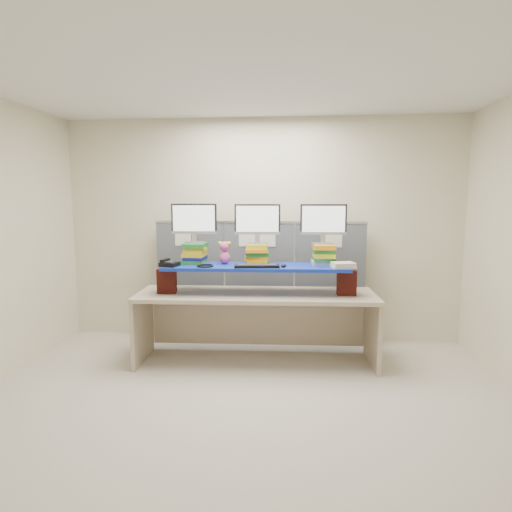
# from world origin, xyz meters

# --- Properties ---
(room) EXTENTS (5.00, 4.00, 2.80)m
(room) POSITION_xyz_m (0.00, 0.00, 1.40)
(room) COLOR beige
(room) RESTS_ON ground
(cubicle_partition) EXTENTS (2.60, 0.06, 1.53)m
(cubicle_partition) POSITION_xyz_m (-0.00, 1.78, 0.77)
(cubicle_partition) COLOR #4B4F58
(cubicle_partition) RESTS_ON ground
(desk) EXTENTS (2.61, 0.87, 0.78)m
(desk) POSITION_xyz_m (0.02, 1.10, 0.63)
(desk) COLOR #BAA88E
(desk) RESTS_ON ground
(brick_pier_left) EXTENTS (0.20, 0.12, 0.27)m
(brick_pier_left) POSITION_xyz_m (-0.94, 1.01, 0.92)
(brick_pier_left) COLOR maroon
(brick_pier_left) RESTS_ON desk
(brick_pier_right) EXTENTS (0.20, 0.12, 0.27)m
(brick_pier_right) POSITION_xyz_m (0.99, 1.09, 0.92)
(brick_pier_right) COLOR maroon
(brick_pier_right) RESTS_ON desk
(blue_board) EXTENTS (2.00, 0.58, 0.04)m
(blue_board) POSITION_xyz_m (0.02, 1.10, 1.07)
(blue_board) COLOR #0E0C98
(blue_board) RESTS_ON brick_pier_left
(book_stack_left) EXTENTS (0.27, 0.31, 0.22)m
(book_stack_left) POSITION_xyz_m (-0.67, 1.19, 1.20)
(book_stack_left) COLOR #20782C
(book_stack_left) RESTS_ON blue_board
(book_stack_center) EXTENTS (0.28, 0.32, 0.22)m
(book_stack_center) POSITION_xyz_m (0.03, 1.22, 1.20)
(book_stack_center) COLOR gold
(book_stack_center) RESTS_ON blue_board
(book_stack_right) EXTENTS (0.25, 0.32, 0.22)m
(book_stack_right) POSITION_xyz_m (0.75, 1.25, 1.20)
(book_stack_right) COLOR #B4B1AC
(book_stack_right) RESTS_ON blue_board
(monitor_left) EXTENTS (0.50, 0.15, 0.43)m
(monitor_left) POSITION_xyz_m (-0.67, 1.19, 1.56)
(monitor_left) COLOR #A0A0A5
(monitor_left) RESTS_ON book_stack_left
(monitor_center) EXTENTS (0.50, 0.15, 0.43)m
(monitor_center) POSITION_xyz_m (0.03, 1.22, 1.55)
(monitor_center) COLOR #A0A0A5
(monitor_center) RESTS_ON book_stack_center
(monitor_right) EXTENTS (0.50, 0.15, 0.43)m
(monitor_right) POSITION_xyz_m (0.74, 1.25, 1.55)
(monitor_right) COLOR #A0A0A5
(monitor_right) RESTS_ON book_stack_right
(keyboard) EXTENTS (0.48, 0.20, 0.03)m
(keyboard) POSITION_xyz_m (0.05, 0.97, 1.10)
(keyboard) COLOR black
(keyboard) RESTS_ON blue_board
(mouse) EXTENTS (0.09, 0.12, 0.03)m
(mouse) POSITION_xyz_m (0.32, 1.01, 1.11)
(mouse) COLOR black
(mouse) RESTS_ON blue_board
(desk_phone) EXTENTS (0.20, 0.19, 0.08)m
(desk_phone) POSITION_xyz_m (-0.89, 0.94, 1.12)
(desk_phone) COLOR black
(desk_phone) RESTS_ON blue_board
(headset) EXTENTS (0.24, 0.24, 0.02)m
(headset) POSITION_xyz_m (-0.50, 0.95, 1.10)
(headset) COLOR black
(headset) RESTS_ON blue_board
(plush_toy) EXTENTS (0.15, 0.11, 0.25)m
(plush_toy) POSITION_xyz_m (-0.33, 1.17, 1.22)
(plush_toy) COLOR #D75187
(plush_toy) RESTS_ON blue_board
(binder_stack) EXTENTS (0.27, 0.23, 0.06)m
(binder_stack) POSITION_xyz_m (0.94, 1.01, 1.12)
(binder_stack) COLOR beige
(binder_stack) RESTS_ON blue_board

